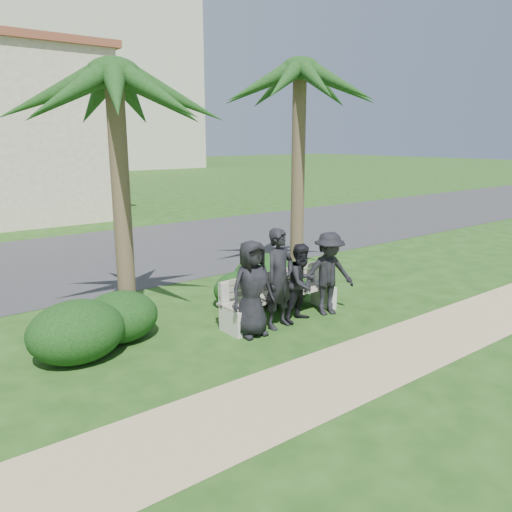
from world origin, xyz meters
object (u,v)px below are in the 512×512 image
object	(u,v)px
man_d	(329,274)
palm_left	(114,77)
man_b	(280,279)
man_a	(252,289)
park_bench	(280,299)
palm_right	(300,72)
man_c	(302,283)

from	to	relation	value
man_d	palm_left	bearing A→B (deg)	172.53
man_b	man_a	bearing A→B (deg)	171.42
man_a	man_b	bearing A→B (deg)	5.09
park_bench	palm_right	bearing A→B (deg)	40.14
man_b	palm_left	bearing A→B (deg)	136.02
palm_right	park_bench	bearing A→B (deg)	-138.51
man_c	man_d	xyz separation A→B (m)	(0.68, -0.04, 0.07)
man_d	palm_right	bearing A→B (deg)	79.74
palm_right	man_b	bearing A→B (deg)	-137.56
man_d	palm_left	world-z (taller)	palm_left
man_c	park_bench	bearing A→B (deg)	116.33
man_b	palm_left	xyz separation A→B (m)	(-2.31, 1.57, 3.50)
man_a	palm_left	world-z (taller)	palm_left
palm_right	man_a	bearing A→B (deg)	-144.11
park_bench	man_c	size ratio (longest dim) A/B	1.68
park_bench	man_d	world-z (taller)	man_d
man_b	palm_right	size ratio (longest dim) A/B	0.32
man_b	palm_right	distance (m)	5.14
man_c	palm_right	xyz separation A→B (m)	(1.83, 2.19, 4.16)
palm_left	palm_right	size ratio (longest dim) A/B	0.91
man_d	man_c	bearing A→B (deg)	-166.31
man_b	park_bench	bearing A→B (deg)	38.53
man_d	palm_left	distance (m)	5.31
man_c	man_a	bearing A→B (deg)	169.98
man_c	palm_left	bearing A→B (deg)	140.87
man_a	man_d	world-z (taller)	man_a
man_c	palm_left	distance (m)	4.92
man_b	man_d	world-z (taller)	man_b
man_a	palm_right	world-z (taller)	palm_right
park_bench	palm_left	xyz separation A→B (m)	(-2.61, 1.23, 4.04)
park_bench	palm_right	size ratio (longest dim) A/B	0.44
man_a	man_c	xyz separation A→B (m)	(1.20, 0.01, -0.11)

